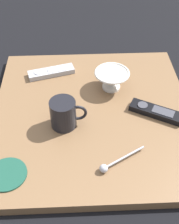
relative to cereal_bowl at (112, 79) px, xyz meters
The scene contains 8 objects.
ground_plane 0.16m from the cereal_bowl, 31.29° to the right, with size 6.00×6.00×0.00m, color black.
table 0.15m from the cereal_bowl, 31.29° to the right, with size 0.67×0.65×0.03m.
cereal_bowl is the anchor object (origin of this frame).
coffee_mug 0.24m from the cereal_bowl, 43.36° to the right, with size 0.08×0.11×0.09m.
teaspoon 0.34m from the cereal_bowl, ahead, with size 0.08×0.13×0.02m.
tv_remote_near 0.19m from the cereal_bowl, 43.21° to the left, with size 0.12×0.17×0.02m.
tv_remote_far 0.24m from the cereal_bowl, 112.01° to the right, with size 0.09×0.18×0.02m.
drink_coaster 0.47m from the cereal_bowl, 41.90° to the right, with size 0.11×0.11×0.01m.
Camera 1 is at (0.69, -0.04, 0.71)m, focal length 47.40 mm.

